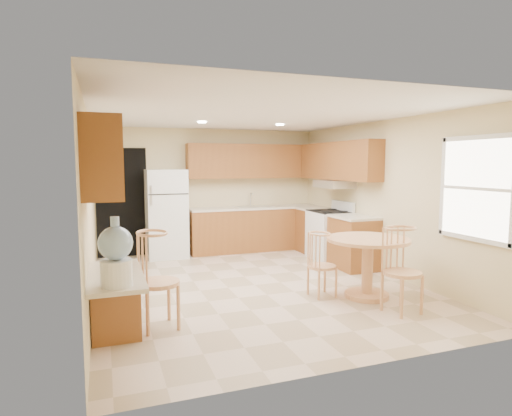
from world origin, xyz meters
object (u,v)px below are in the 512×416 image
object	(u,v)px
dining_table	(368,259)
water_crock	(116,255)
stove	(330,234)
chair_table_b	(408,263)
refrigerator	(166,214)
chair_desk	(159,272)
chair_table_a	(325,259)

from	to	relation	value
dining_table	water_crock	distance (m)	3.44
stove	chair_table_b	distance (m)	3.06
refrigerator	stove	bearing A→B (deg)	-22.99
dining_table	water_crock	xyz separation A→B (m)	(-3.24, -1.06, 0.51)
stove	chair_desk	distance (m)	4.27
dining_table	chair_desk	bearing A→B (deg)	-174.95
refrigerator	water_crock	xyz separation A→B (m)	(-1.05, -4.52, 0.19)
stove	water_crock	bearing A→B (deg)	-139.94
chair_table_b	stove	bearing A→B (deg)	-109.20
stove	water_crock	distance (m)	5.16
chair_table_a	chair_desk	world-z (taller)	chair_desk
refrigerator	chair_table_a	xyz separation A→B (m)	(1.64, -3.29, -0.32)
chair_table_a	water_crock	distance (m)	3.00
dining_table	chair_desk	size ratio (longest dim) A/B	1.03
refrigerator	chair_desk	bearing A→B (deg)	-99.21
dining_table	stove	bearing A→B (deg)	72.88
refrigerator	chair_desk	xyz separation A→B (m)	(-0.60, -3.70, -0.20)
refrigerator	dining_table	world-z (taller)	refrigerator
chair_table_a	chair_desk	distance (m)	2.28
refrigerator	stove	distance (m)	3.15
chair_table_b	chair_desk	bearing A→B (deg)	-17.16
refrigerator	water_crock	bearing A→B (deg)	-103.08
stove	dining_table	xyz separation A→B (m)	(-0.69, -2.24, 0.06)
chair_table_a	refrigerator	bearing A→B (deg)	-158.21
chair_table_b	chair_desk	size ratio (longest dim) A/B	0.97
chair_table_a	chair_table_b	bearing A→B (deg)	28.57
dining_table	chair_table_b	distance (m)	0.76
chair_desk	water_crock	bearing A→B (deg)	-38.26
water_crock	refrigerator	bearing A→B (deg)	76.92
refrigerator	dining_table	size ratio (longest dim) A/B	1.54
dining_table	chair_table_a	bearing A→B (deg)	163.11
stove	chair_desk	size ratio (longest dim) A/B	1.03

